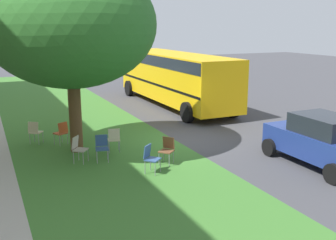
% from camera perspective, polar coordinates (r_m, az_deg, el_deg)
% --- Properties ---
extents(ground, '(80.00, 80.00, 0.00)m').
position_cam_1_polar(ground, '(15.75, 1.88, -2.91)').
color(ground, '#424247').
extents(grass_verge, '(48.00, 6.00, 0.01)m').
position_cam_1_polar(grass_verge, '(14.65, -9.40, -4.33)').
color(grass_verge, '#3D752D').
rests_on(grass_verge, ground).
extents(street_tree, '(5.79, 5.79, 6.56)m').
position_cam_1_polar(street_tree, '(14.15, -13.68, 12.99)').
color(street_tree, brown).
rests_on(street_tree, ground).
extents(chair_0, '(0.58, 0.59, 0.88)m').
position_cam_1_polar(chair_0, '(13.43, -12.59, -3.80)').
color(chair_0, '#ADA393').
rests_on(chair_0, ground).
extents(chair_1, '(0.58, 0.58, 0.88)m').
position_cam_1_polar(chair_1, '(15.95, -18.36, -1.46)').
color(chair_1, beige).
rests_on(chair_1, ground).
extents(chair_2, '(0.59, 0.59, 0.88)m').
position_cam_1_polar(chair_2, '(12.22, -2.50, -5.20)').
color(chair_2, '#335184').
rests_on(chair_2, ground).
extents(chair_3, '(0.50, 0.50, 0.88)m').
position_cam_1_polar(chair_3, '(13.44, -9.36, -3.65)').
color(chair_3, '#335184').
rests_on(chair_3, ground).
extents(chair_4, '(0.59, 0.59, 0.88)m').
position_cam_1_polar(chair_4, '(13.01, -0.11, -4.03)').
color(chair_4, brown).
rests_on(chair_4, ground).
extents(chair_5, '(0.56, 0.56, 0.88)m').
position_cam_1_polar(chair_5, '(15.57, -14.86, -1.57)').
color(chair_5, '#C64C1E').
rests_on(chair_5, ground).
extents(chair_6, '(0.50, 0.50, 0.88)m').
position_cam_1_polar(chair_6, '(14.29, -7.68, -2.56)').
color(chair_6, beige).
rests_on(chair_6, ground).
extents(parked_car, '(3.70, 1.92, 1.65)m').
position_cam_1_polar(parked_car, '(13.69, 20.89, -2.66)').
color(parked_car, navy).
rests_on(parked_car, ground).
extents(school_bus, '(10.40, 2.80, 2.88)m').
position_cam_1_polar(school_bus, '(22.43, 0.88, 6.55)').
color(school_bus, yellow).
rests_on(school_bus, ground).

